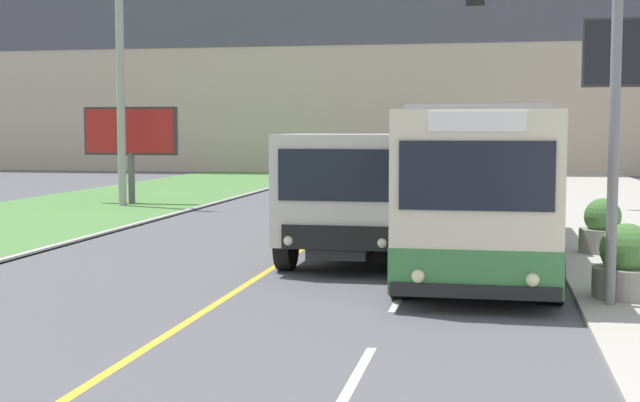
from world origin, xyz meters
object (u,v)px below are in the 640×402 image
traffic_light_mast (570,65)px  planter_round_second (602,229)px  billboard_small (131,135)px  dump_truck (352,199)px  utility_pole_far (120,61)px  planter_round_near (626,265)px  city_bus (481,184)px

traffic_light_mast → planter_round_second: 6.69m
billboard_small → planter_round_second: 18.52m
dump_truck → billboard_small: billboard_small is taller
utility_pole_far → planter_round_near: utility_pole_far is taller
dump_truck → traffic_light_mast: traffic_light_mast is taller
city_bus → utility_pole_far: 16.52m
city_bus → dump_truck: 2.83m
city_bus → planter_round_near: city_bus is taller
planter_round_second → billboard_small: bearing=145.2°
city_bus → planter_round_second: (2.55, 0.81, -0.97)m
billboard_small → dump_truck: bearing=-51.4°
city_bus → dump_truck: size_ratio=1.89×
city_bus → traffic_light_mast: traffic_light_mast is taller
city_bus → dump_truck: city_bus is taller
dump_truck → planter_round_second: bearing=22.0°
planter_round_near → planter_round_second: (0.24, 5.19, 0.00)m
traffic_light_mast → planter_round_near: 3.29m
city_bus → traffic_light_mast: 5.59m
billboard_small → planter_round_second: (15.12, -10.52, -1.91)m
traffic_light_mast → billboard_small: bearing=130.4°
traffic_light_mast → dump_truck: bearing=135.8°
dump_truck → utility_pole_far: size_ratio=0.64×
city_bus → billboard_small: size_ratio=3.45×
utility_pole_far → traffic_light_mast: bearing=-47.9°
dump_truck → utility_pole_far: utility_pole_far is taller
city_bus → utility_pole_far: utility_pole_far is taller
utility_pole_far → planter_round_second: bearing=-32.2°
city_bus → utility_pole_far: size_ratio=1.21×
utility_pole_far → traffic_light_mast: 20.64m
dump_truck → traffic_light_mast: (3.87, -3.76, 2.35)m
dump_truck → billboard_small: 16.14m
dump_truck → traffic_light_mast: size_ratio=1.11×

